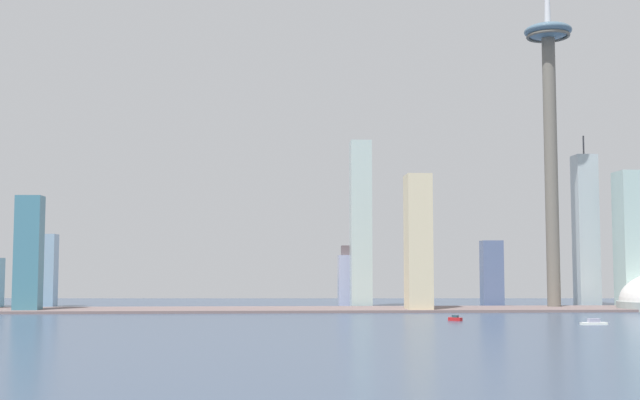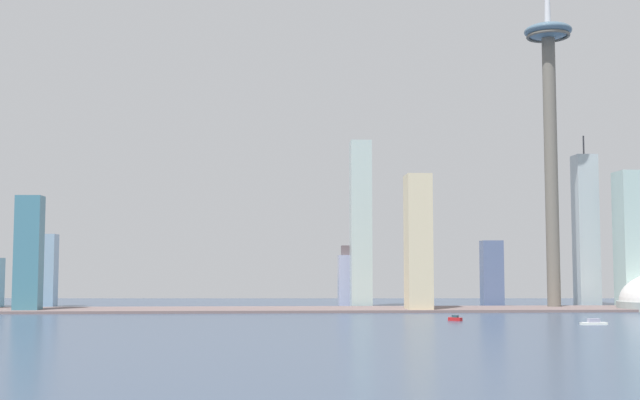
{
  "view_description": "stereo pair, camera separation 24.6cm",
  "coord_description": "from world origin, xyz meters",
  "px_view_note": "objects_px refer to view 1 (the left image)",
  "views": [
    {
      "loc": [
        12.08,
        -190.27,
        38.35
      ],
      "look_at": [
        50.98,
        522.38,
        96.51
      ],
      "focal_mm": 46.06,
      "sensor_mm": 36.0,
      "label": 1
    },
    {
      "loc": [
        12.33,
        -190.28,
        38.35
      ],
      "look_at": [
        50.98,
        522.38,
        96.51
      ],
      "focal_mm": 46.06,
      "sensor_mm": 36.0,
      "label": 2
    }
  ],
  "objects_px": {
    "skyscraper_6": "(629,239)",
    "skyscraper_7": "(492,274)",
    "skyscraper_5": "(45,271)",
    "boat_1": "(594,323)",
    "skyscraper_0": "(29,254)",
    "observation_tower": "(549,98)",
    "skyscraper_4": "(361,224)",
    "skyscraper_8": "(586,230)",
    "skyscraper_9": "(418,243)",
    "skyscraper_2": "(346,278)",
    "boat_3": "(455,319)"
  },
  "relations": [
    {
      "from": "skyscraper_0",
      "to": "skyscraper_5",
      "type": "height_order",
      "value": "skyscraper_0"
    },
    {
      "from": "skyscraper_5",
      "to": "skyscraper_7",
      "type": "distance_m",
      "value": 426.59
    },
    {
      "from": "skyscraper_7",
      "to": "observation_tower",
      "type": "bearing_deg",
      "value": -37.21
    },
    {
      "from": "skyscraper_5",
      "to": "boat_1",
      "type": "xyz_separation_m",
      "value": [
        430.45,
        -260.22,
        -33.23
      ]
    },
    {
      "from": "skyscraper_0",
      "to": "skyscraper_4",
      "type": "height_order",
      "value": "skyscraper_4"
    },
    {
      "from": "skyscraper_6",
      "to": "skyscraper_9",
      "type": "bearing_deg",
      "value": -167.58
    },
    {
      "from": "skyscraper_2",
      "to": "skyscraper_9",
      "type": "xyz_separation_m",
      "value": [
        52.55,
        -112.48,
        32.14
      ]
    },
    {
      "from": "skyscraper_6",
      "to": "skyscraper_7",
      "type": "distance_m",
      "value": 129.81
    },
    {
      "from": "skyscraper_2",
      "to": "boat_1",
      "type": "bearing_deg",
      "value": -62.98
    },
    {
      "from": "skyscraper_2",
      "to": "skyscraper_7",
      "type": "bearing_deg",
      "value": -15.39
    },
    {
      "from": "boat_3",
      "to": "skyscraper_2",
      "type": "bearing_deg",
      "value": -31.9
    },
    {
      "from": "skyscraper_5",
      "to": "skyscraper_8",
      "type": "xyz_separation_m",
      "value": [
        520.75,
        -16.35,
        38.96
      ]
    },
    {
      "from": "skyscraper_6",
      "to": "boat_3",
      "type": "relative_size",
      "value": 13.3
    },
    {
      "from": "skyscraper_7",
      "to": "skyscraper_8",
      "type": "relative_size",
      "value": 0.38
    },
    {
      "from": "skyscraper_8",
      "to": "skyscraper_9",
      "type": "relative_size",
      "value": 1.41
    },
    {
      "from": "skyscraper_7",
      "to": "boat_1",
      "type": "bearing_deg",
      "value": -88.94
    },
    {
      "from": "skyscraper_2",
      "to": "skyscraper_7",
      "type": "distance_m",
      "value": 141.49
    },
    {
      "from": "skyscraper_5",
      "to": "skyscraper_9",
      "type": "distance_m",
      "value": 356.47
    },
    {
      "from": "skyscraper_5",
      "to": "skyscraper_6",
      "type": "height_order",
      "value": "skyscraper_6"
    },
    {
      "from": "skyscraper_0",
      "to": "skyscraper_6",
      "type": "relative_size",
      "value": 0.77
    },
    {
      "from": "skyscraper_2",
      "to": "skyscraper_7",
      "type": "xyz_separation_m",
      "value": [
        136.33,
        -37.53,
        4.82
      ]
    },
    {
      "from": "skyscraper_2",
      "to": "skyscraper_6",
      "type": "bearing_deg",
      "value": -14.55
    },
    {
      "from": "skyscraper_5",
      "to": "observation_tower",
      "type": "bearing_deg",
      "value": -6.97
    },
    {
      "from": "boat_3",
      "to": "skyscraper_4",
      "type": "bearing_deg",
      "value": -32.41
    },
    {
      "from": "skyscraper_0",
      "to": "skyscraper_5",
      "type": "relative_size",
      "value": 1.42
    },
    {
      "from": "skyscraper_5",
      "to": "boat_1",
      "type": "relative_size",
      "value": 3.84
    },
    {
      "from": "observation_tower",
      "to": "skyscraper_0",
      "type": "height_order",
      "value": "observation_tower"
    },
    {
      "from": "skyscraper_8",
      "to": "skyscraper_9",
      "type": "distance_m",
      "value": 196.31
    },
    {
      "from": "skyscraper_4",
      "to": "skyscraper_9",
      "type": "height_order",
      "value": "skyscraper_4"
    },
    {
      "from": "skyscraper_9",
      "to": "boat_3",
      "type": "height_order",
      "value": "skyscraper_9"
    },
    {
      "from": "observation_tower",
      "to": "skyscraper_6",
      "type": "height_order",
      "value": "observation_tower"
    },
    {
      "from": "skyscraper_2",
      "to": "skyscraper_0",
      "type": "bearing_deg",
      "value": -159.14
    },
    {
      "from": "boat_3",
      "to": "observation_tower",
      "type": "bearing_deg",
      "value": -84.51
    },
    {
      "from": "skyscraper_8",
      "to": "observation_tower",
      "type": "bearing_deg",
      "value": -138.63
    },
    {
      "from": "skyscraper_7",
      "to": "skyscraper_9",
      "type": "distance_m",
      "value": 115.68
    },
    {
      "from": "skyscraper_6",
      "to": "skyscraper_9",
      "type": "height_order",
      "value": "skyscraper_6"
    },
    {
      "from": "skyscraper_5",
      "to": "skyscraper_8",
      "type": "relative_size",
      "value": 0.42
    },
    {
      "from": "skyscraper_0",
      "to": "skyscraper_7",
      "type": "distance_m",
      "value": 421.05
    },
    {
      "from": "skyscraper_5",
      "to": "boat_1",
      "type": "bearing_deg",
      "value": -31.15
    },
    {
      "from": "skyscraper_7",
      "to": "skyscraper_8",
      "type": "distance_m",
      "value": 103.78
    },
    {
      "from": "skyscraper_4",
      "to": "boat_1",
      "type": "height_order",
      "value": "skyscraper_4"
    },
    {
      "from": "skyscraper_4",
      "to": "skyscraper_8",
      "type": "height_order",
      "value": "skyscraper_8"
    },
    {
      "from": "skyscraper_4",
      "to": "skyscraper_5",
      "type": "bearing_deg",
      "value": 176.11
    },
    {
      "from": "skyscraper_5",
      "to": "skyscraper_9",
      "type": "bearing_deg",
      "value": -15.78
    },
    {
      "from": "skyscraper_0",
      "to": "skyscraper_9",
      "type": "xyz_separation_m",
      "value": [
        331.26,
        -6.29,
        9.68
      ]
    },
    {
      "from": "skyscraper_0",
      "to": "skyscraper_7",
      "type": "height_order",
      "value": "skyscraper_0"
    },
    {
      "from": "observation_tower",
      "to": "skyscraper_8",
      "type": "bearing_deg",
      "value": 41.37
    },
    {
      "from": "observation_tower",
      "to": "skyscraper_7",
      "type": "bearing_deg",
      "value": 142.79
    },
    {
      "from": "observation_tower",
      "to": "skyscraper_5",
      "type": "xyz_separation_m",
      "value": [
        -473.59,
        57.88,
        -160.27
      ]
    },
    {
      "from": "skyscraper_5",
      "to": "skyscraper_4",
      "type": "bearing_deg",
      "value": -3.89
    }
  ]
}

